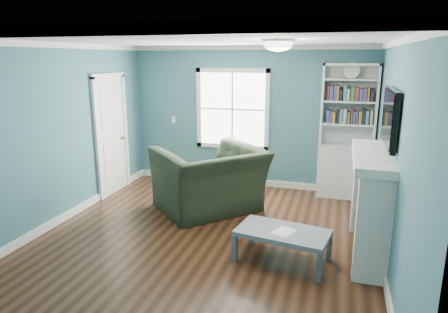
# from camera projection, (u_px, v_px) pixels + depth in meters

# --- Properties ---
(floor) EXTENTS (5.00, 5.00, 0.00)m
(floor) POSITION_uv_depth(u_px,v_px,m) (205.00, 239.00, 5.41)
(floor) COLOR black
(floor) RESTS_ON ground
(room_walls) EXTENTS (5.00, 5.00, 5.00)m
(room_walls) POSITION_uv_depth(u_px,v_px,m) (203.00, 124.00, 5.03)
(room_walls) COLOR #3A696D
(room_walls) RESTS_ON ground
(trim) EXTENTS (4.50, 5.00, 2.60)m
(trim) POSITION_uv_depth(u_px,v_px,m) (204.00, 150.00, 5.11)
(trim) COLOR white
(trim) RESTS_ON ground
(window) EXTENTS (1.40, 0.06, 1.50)m
(window) POSITION_uv_depth(u_px,v_px,m) (232.00, 109.00, 7.45)
(window) COLOR white
(window) RESTS_ON room_walls
(bookshelf) EXTENTS (0.90, 0.35, 2.31)m
(bookshelf) POSITION_uv_depth(u_px,v_px,m) (346.00, 145.00, 6.84)
(bookshelf) COLOR silver
(bookshelf) RESTS_ON ground
(fireplace) EXTENTS (0.44, 1.58, 1.30)m
(fireplace) POSITION_uv_depth(u_px,v_px,m) (370.00, 206.00, 4.87)
(fireplace) COLOR black
(fireplace) RESTS_ON ground
(tv) EXTENTS (0.06, 1.10, 0.65)m
(tv) POSITION_uv_depth(u_px,v_px,m) (390.00, 117.00, 4.57)
(tv) COLOR black
(tv) RESTS_ON fireplace
(door) EXTENTS (0.12, 0.98, 2.17)m
(door) POSITION_uv_depth(u_px,v_px,m) (112.00, 134.00, 7.06)
(door) COLOR silver
(door) RESTS_ON ground
(ceiling_fixture) EXTENTS (0.38, 0.38, 0.15)m
(ceiling_fixture) POSITION_uv_depth(u_px,v_px,m) (278.00, 44.00, 4.64)
(ceiling_fixture) COLOR white
(ceiling_fixture) RESTS_ON room_walls
(light_switch) EXTENTS (0.08, 0.01, 0.12)m
(light_switch) POSITION_uv_depth(u_px,v_px,m) (174.00, 120.00, 7.84)
(light_switch) COLOR white
(light_switch) RESTS_ON room_walls
(recliner) EXTENTS (1.79, 1.81, 1.35)m
(recliner) POSITION_uv_depth(u_px,v_px,m) (209.00, 169.00, 6.30)
(recliner) COLOR black
(recliner) RESTS_ON ground
(coffee_table) EXTENTS (1.16, 0.76, 0.39)m
(coffee_table) POSITION_uv_depth(u_px,v_px,m) (283.00, 234.00, 4.76)
(coffee_table) COLOR #4B535A
(coffee_table) RESTS_ON ground
(paper_sheet) EXTENTS (0.30, 0.33, 0.00)m
(paper_sheet) POSITION_uv_depth(u_px,v_px,m) (284.00, 232.00, 4.71)
(paper_sheet) COLOR white
(paper_sheet) RESTS_ON coffee_table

